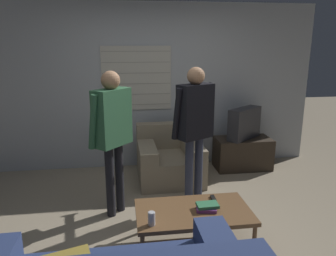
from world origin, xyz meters
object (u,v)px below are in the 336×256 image
coffee_table (193,213)px  soda_can (152,219)px  spare_remote (213,198)px  armchair_beige (169,159)px  person_right_standing (194,120)px  book_stack (207,207)px  tv (244,123)px  person_left_standing (112,126)px

coffee_table → soda_can: 0.48m
coffee_table → spare_remote: size_ratio=8.45×
armchair_beige → spare_remote: (0.24, -1.50, 0.10)m
person_right_standing → book_stack: person_right_standing is taller
coffee_table → soda_can: bearing=-154.2°
book_stack → armchair_beige: bearing=94.1°
coffee_table → armchair_beige: bearing=89.7°
person_right_standing → soda_can: bearing=-147.7°
tv → book_stack: tv is taller
coffee_table → tv: size_ratio=1.77×
tv → book_stack: (-1.09, -1.94, -0.32)m
coffee_table → book_stack: size_ratio=4.91×
person_left_standing → spare_remote: 1.35m
spare_remote → armchair_beige: bearing=101.6°
tv → spare_remote: (-0.97, -1.74, -0.34)m
book_stack → tv: bearing=60.6°
coffee_table → book_stack: (0.13, -0.02, 0.07)m
tv → spare_remote: tv is taller
coffee_table → person_left_standing: person_left_standing is taller
tv → person_left_standing: person_left_standing is taller
person_left_standing → book_stack: person_left_standing is taller
coffee_table → person_right_standing: size_ratio=0.66×
tv → armchair_beige: bearing=-26.2°
person_left_standing → tv: bearing=-17.5°
book_stack → spare_remote: book_stack is taller
armchair_beige → spare_remote: armchair_beige is taller
tv → person_right_standing: size_ratio=0.37×
person_left_standing → book_stack: size_ratio=7.35×
spare_remote → soda_can: bearing=-147.3°
person_right_standing → spare_remote: 0.97m
book_stack → coffee_table: bearing=173.3°
person_left_standing → spare_remote: bearing=-77.2°
coffee_table → person_left_standing: 1.30m
soda_can → person_right_standing: bearing=60.4°
armchair_beige → coffee_table: size_ratio=0.83×
person_left_standing → spare_remote: size_ratio=12.67×
armchair_beige → coffee_table: (-0.01, -1.68, 0.05)m
coffee_table → book_stack: book_stack is taller
tv → person_right_standing: (-1.03, -1.05, 0.34)m
person_left_standing → soda_can: 1.20m
person_left_standing → book_stack: (0.90, -0.78, -0.64)m
coffee_table → tv: tv is taller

